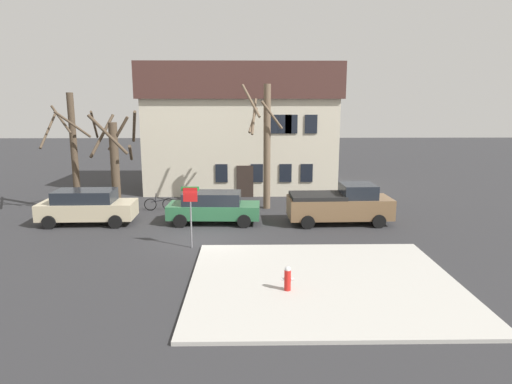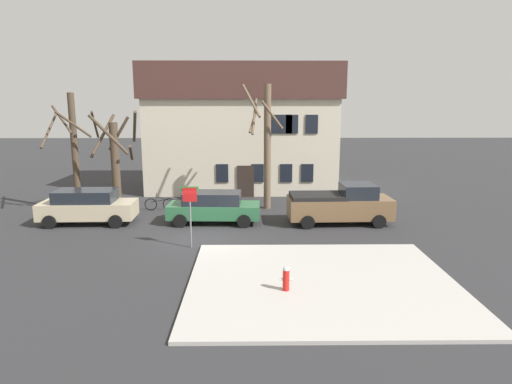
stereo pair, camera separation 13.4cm
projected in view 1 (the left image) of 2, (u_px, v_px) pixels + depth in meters
The scene contains 12 objects.
ground_plane at pixel (203, 240), 20.64m from camera, with size 120.00×120.00×0.00m, color #2D2D30.
sidewalk_slab at pixel (323, 282), 15.61m from camera, with size 9.21×8.03×0.12m, color #B7B5AD.
building_main at pixel (241, 127), 32.53m from camera, with size 13.46×7.48×8.74m.
tree_bare_near at pixel (73, 149), 25.19m from camera, with size 2.91×2.86×6.71m.
tree_bare_mid at pixel (116, 161), 25.02m from camera, with size 2.85×2.58×5.77m.
tree_bare_far at pixel (266, 143), 25.99m from camera, with size 2.39×2.55×7.21m.
car_beige_wagon at pixel (87, 206), 23.17m from camera, with size 4.83×2.18×1.77m.
car_green_wagon at pixel (213, 207), 23.31m from camera, with size 4.78×2.13×1.64m.
pickup_truck_brown at pixel (340, 204), 23.28m from camera, with size 5.33×2.38×2.06m.
fire_hydrant at pixel (288, 278), 14.71m from camera, with size 0.42×0.22×0.82m.
street_sign_pole at pixel (191, 205), 19.13m from camera, with size 0.76×0.07×2.68m.
bicycle_leaning at pixel (159, 204), 26.16m from camera, with size 1.75×0.20×1.03m.
Camera 1 is at (2.07, -19.85, 6.19)m, focal length 31.60 mm.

